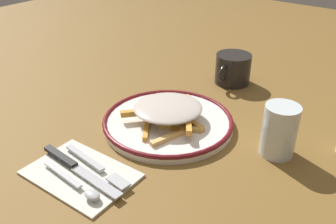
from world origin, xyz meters
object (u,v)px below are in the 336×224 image
(fries_heap, at_px, (167,110))
(spoon, at_px, (80,186))
(knife, at_px, (74,165))
(fork, at_px, (96,165))
(plate, at_px, (168,122))
(water_glass, at_px, (279,130))
(coffee_mug, at_px, (233,69))
(napkin, at_px, (81,173))

(fries_heap, xyz_separation_m, spoon, (0.26, 0.02, -0.03))
(fries_heap, distance_m, knife, 0.24)
(fork, xyz_separation_m, knife, (0.03, -0.03, 0.00))
(plate, xyz_separation_m, fork, (0.21, -0.01, 0.00))
(fries_heap, height_order, spoon, fries_heap)
(spoon, bearing_deg, plate, -176.94)
(fries_heap, height_order, water_glass, water_glass)
(plate, relative_size, spoon, 1.89)
(fries_heap, bearing_deg, plate, 135.61)
(spoon, bearing_deg, water_glass, 145.11)
(knife, relative_size, coffee_mug, 1.73)
(fries_heap, relative_size, fork, 1.17)
(coffee_mug, bearing_deg, knife, -4.41)
(plate, bearing_deg, fork, -2.37)
(napkin, relative_size, spoon, 1.28)
(spoon, distance_m, coffee_mug, 0.55)
(napkin, height_order, knife, knife)
(fries_heap, relative_size, coffee_mug, 1.71)
(napkin, distance_m, fork, 0.03)
(plate, height_order, napkin, plate)
(napkin, bearing_deg, spoon, 48.82)
(spoon, height_order, coffee_mug, coffee_mug)
(knife, xyz_separation_m, spoon, (0.03, 0.05, 0.00))
(fries_heap, bearing_deg, knife, -9.44)
(fries_heap, height_order, coffee_mug, coffee_mug)
(plate, relative_size, fries_heap, 1.40)
(spoon, relative_size, water_glass, 1.45)
(plate, bearing_deg, water_glass, 101.88)
(plate, distance_m, water_glass, 0.24)
(plate, bearing_deg, spoon, 3.06)
(water_glass, xyz_separation_m, coffee_mug, (-0.24, -0.23, -0.01))
(knife, distance_m, coffee_mug, 0.52)
(fork, bearing_deg, knife, -50.47)
(spoon, height_order, water_glass, water_glass)
(plate, relative_size, knife, 1.37)
(napkin, height_order, water_glass, water_glass)
(fries_heap, relative_size, knife, 0.98)
(spoon, bearing_deg, knife, -120.46)
(water_glass, bearing_deg, fork, -43.28)
(napkin, distance_m, knife, 0.02)
(napkin, xyz_separation_m, fork, (-0.03, 0.01, 0.01))
(napkin, xyz_separation_m, spoon, (0.03, 0.03, 0.01))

